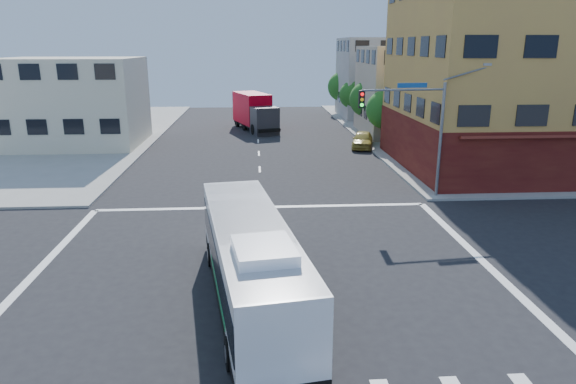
{
  "coord_description": "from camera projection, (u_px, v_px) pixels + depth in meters",
  "views": [
    {
      "loc": [
        -0.34,
        -18.98,
        9.06
      ],
      "look_at": [
        1.25,
        5.23,
        2.12
      ],
      "focal_mm": 32.0,
      "sensor_mm": 36.0,
      "label": 1
    }
  ],
  "objects": [
    {
      "name": "box_truck",
      "position": [
        255.0,
        113.0,
        56.59
      ],
      "size": [
        5.21,
        9.18,
        3.98
      ],
      "rotation": [
        0.0,
        0.0,
        0.32
      ],
      "color": "#29292E",
      "rests_on": "ground"
    },
    {
      "name": "street_tree_a",
      "position": [
        387.0,
        107.0,
        47.28
      ],
      "size": [
        3.6,
        3.6,
        5.53
      ],
      "color": "#352513",
      "rests_on": "ground"
    },
    {
      "name": "building_west",
      "position": [
        73.0,
        102.0,
        47.31
      ],
      "size": [
        12.06,
        10.06,
        8.0
      ],
      "color": "beige",
      "rests_on": "ground"
    },
    {
      "name": "sidewalk_ne",
      "position": [
        575.0,
        130.0,
        56.49
      ],
      "size": [
        50.0,
        50.0,
        0.15
      ],
      "primitive_type": "cube",
      "color": "gray",
      "rests_on": "ground"
    },
    {
      "name": "street_tree_d",
      "position": [
        343.0,
        85.0,
        70.22
      ],
      "size": [
        4.0,
        4.0,
        6.03
      ],
      "color": "#352513",
      "rests_on": "ground"
    },
    {
      "name": "building_east_far",
      "position": [
        387.0,
        78.0,
        66.45
      ],
      "size": [
        12.06,
        10.06,
        10.0
      ],
      "color": "#A5A59F",
      "rests_on": "ground"
    },
    {
      "name": "transit_bus",
      "position": [
        251.0,
        261.0,
        18.19
      ],
      "size": [
        4.22,
        11.9,
        3.45
      ],
      "rotation": [
        0.0,
        0.0,
        0.15
      ],
      "color": "black",
      "rests_on": "ground"
    },
    {
      "name": "parked_car",
      "position": [
        362.0,
        140.0,
        46.96
      ],
      "size": [
        2.84,
        4.73,
        1.51
      ],
      "primitive_type": "imported",
      "rotation": [
        0.0,
        0.0,
        -0.26
      ],
      "color": "gold",
      "rests_on": "ground"
    },
    {
      "name": "street_tree_b",
      "position": [
        368.0,
        97.0,
        54.91
      ],
      "size": [
        3.8,
        3.8,
        5.79
      ],
      "color": "#352513",
      "rests_on": "ground"
    },
    {
      "name": "signal_mast_ne",
      "position": [
        415.0,
        118.0,
        30.12
      ],
      "size": [
        7.91,
        1.13,
        8.07
      ],
      "color": "slate",
      "rests_on": "ground"
    },
    {
      "name": "corner_building_ne",
      "position": [
        528.0,
        90.0,
        38.1
      ],
      "size": [
        18.1,
        15.44,
        14.0
      ],
      "color": "#B38240",
      "rests_on": "ground"
    },
    {
      "name": "building_east_near",
      "position": [
        421.0,
        91.0,
        53.16
      ],
      "size": [
        12.06,
        10.06,
        9.0
      ],
      "color": "tan",
      "rests_on": "ground"
    },
    {
      "name": "ground",
      "position": [
        266.0,
        278.0,
        20.73
      ],
      "size": [
        120.0,
        120.0,
        0.0
      ],
      "primitive_type": "plane",
      "color": "black",
      "rests_on": "ground"
    },
    {
      "name": "street_tree_c",
      "position": [
        354.0,
        93.0,
        62.66
      ],
      "size": [
        3.4,
        3.4,
        5.29
      ],
      "color": "#352513",
      "rests_on": "ground"
    }
  ]
}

